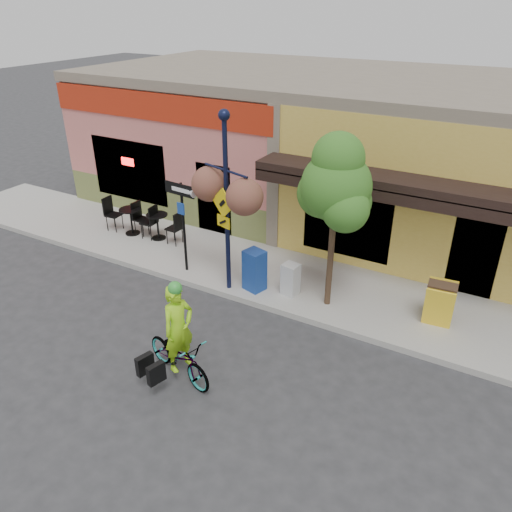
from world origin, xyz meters
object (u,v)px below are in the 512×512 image
Objects in this scene: building at (358,147)px; bicycle at (179,356)px; cyclist_rider at (179,339)px; newspaper_box_blue at (255,270)px; one_way_sign at (184,228)px; newspaper_box_grey at (290,279)px; lamp_post at (227,206)px; street_tree at (333,223)px.

bicycle is at bearing -90.16° from building.
newspaper_box_blue is at bearing 20.00° from cyclist_rider.
one_way_sign is at bearing -109.58° from building.
one_way_sign reaches higher than newspaper_box_blue.
newspaper_box_grey is (0.63, -6.24, -1.70)m from building.
one_way_sign is 2.18m from newspaper_box_blue.
cyclist_rider is at bearing -58.31° from lamp_post.
newspaper_box_grey is at bearing 5.83° from cyclist_rider.
cyclist_rider reaches higher than bicycle.
building is 4.13× the size of lamp_post.
one_way_sign is 0.59× the size of street_tree.
building is at bearing 15.19° from bicycle.
cyclist_rider is at bearing -113.22° from street_tree.
one_way_sign is at bearing -163.12° from newspaper_box_blue.
building is 6.39m from street_tree.
lamp_post is at bearing -141.31° from newspaper_box_blue.
newspaper_box_grey is (2.94, 0.26, -0.81)m from one_way_sign.
one_way_sign reaches higher than cyclist_rider.
street_tree is at bearing -75.65° from building.
building is 10.15× the size of cyclist_rider.
lamp_post is 1.78m from one_way_sign.
lamp_post is at bearing 30.96° from cyclist_rider.
lamp_post is 5.44× the size of newspaper_box_grey.
building is 10.00m from bicycle.
newspaper_box_blue is 0.25× the size of street_tree.
building reaches higher than one_way_sign.
newspaper_box_blue is (-0.25, -6.47, -1.57)m from building.
street_tree is at bearing 10.08° from one_way_sign.
building is at bearing 75.94° from one_way_sign.
one_way_sign is (-1.47, 0.21, -0.98)m from lamp_post.
bicycle is at bearing -113.88° from street_tree.
lamp_post reaches higher than bicycle.
lamp_post reaches higher than newspaper_box_grey.
lamp_post is at bearing 30.11° from bicycle.
lamp_post is 4.18× the size of newspaper_box_blue.
one_way_sign is (-2.29, 3.33, 0.90)m from bicycle.
newspaper_box_blue is 2.42m from street_tree.
lamp_post is (-0.82, 3.11, 1.88)m from bicycle.
building is 6.96m from one_way_sign.
street_tree is (1.84, 0.27, 1.55)m from newspaper_box_blue.
bicycle is 1.69× the size of newspaper_box_blue.
bicycle is 3.65m from newspaper_box_grey.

